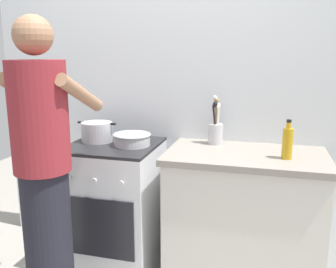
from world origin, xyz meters
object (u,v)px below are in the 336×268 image
Objects in this scene: stove_range at (115,205)px; mixing_bowl at (132,139)px; person at (44,177)px; oil_bottle at (287,143)px; pot at (97,132)px; utensil_crock at (216,129)px.

stove_range is 0.51m from mixing_bowl.
mixing_bowl is 0.15× the size of person.
mixing_bowl is 1.00m from oil_bottle.
stove_range is 3.82× the size of oil_bottle.
utensil_crock is at bearing 10.06° from pot.
oil_bottle reaches higher than stove_range.
utensil_crock is at bearing 150.98° from oil_bottle.
pot is 0.83m from utensil_crock.
utensil_crock reaches higher than pot.
pot reaches higher than stove_range.
utensil_crock is 0.52m from oil_bottle.
oil_bottle is at bearing 24.26° from person.
person is (0.01, -0.68, -0.11)m from pot.
person reaches higher than utensil_crock.
person is (-0.81, -0.82, -0.14)m from utensil_crock.
oil_bottle is at bearing -3.65° from mixing_bowl.
pot is at bearing -169.94° from utensil_crock.
person reaches higher than oil_bottle.
pot is 0.17× the size of person.
oil_bottle is (1.28, -0.11, 0.03)m from pot.
utensil_crock is at bearing 19.47° from mixing_bowl.
pot reaches higher than mixing_bowl.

